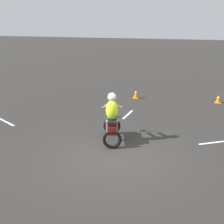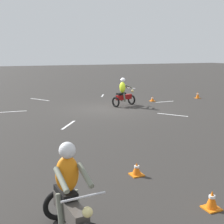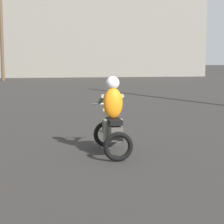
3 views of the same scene
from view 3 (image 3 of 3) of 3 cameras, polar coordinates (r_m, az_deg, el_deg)
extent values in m
torus|color=black|center=(9.90, -0.72, -2.91)|extent=(0.61, 0.14, 0.60)
torus|color=black|center=(8.65, 0.82, -4.54)|extent=(0.61, 0.14, 0.60)
cube|color=#4C4742|center=(9.23, 0.00, -2.33)|extent=(0.31, 1.11, 0.28)
cube|color=black|center=(8.98, 0.27, -1.21)|extent=(0.30, 0.58, 0.10)
cylinder|color=silver|center=(9.74, -0.67, 1.08)|extent=(0.70, 0.08, 0.04)
sphere|color=#F2E08C|center=(9.89, -0.80, 0.14)|extent=(0.17, 0.17, 0.16)
ellipsoid|color=orange|center=(9.03, 0.14, 1.15)|extent=(0.42, 0.31, 0.64)
cylinder|color=slate|center=(9.35, 0.99, 1.71)|extent=(0.13, 0.55, 0.27)
cylinder|color=slate|center=(9.28, -1.42, 1.65)|extent=(0.13, 0.55, 0.27)
cylinder|color=slate|center=(9.16, 0.98, -2.42)|extent=(0.14, 0.25, 0.51)
cylinder|color=slate|center=(9.11, -0.75, -2.48)|extent=(0.14, 0.25, 0.51)
sphere|color=silver|center=(9.02, 0.10, 3.83)|extent=(0.30, 0.30, 0.28)
cube|color=orange|center=(11.56, -0.26, -2.73)|extent=(0.32, 0.32, 0.03)
cone|color=orange|center=(11.51, -0.26, -1.59)|extent=(0.24, 0.24, 0.44)
cylinder|color=white|center=(11.50, -0.26, -1.26)|extent=(0.13, 0.13, 0.05)
cylinder|color=brown|center=(31.53, -14.35, 13.20)|extent=(0.24, 0.24, 10.13)
cube|color=gray|center=(38.39, -13.44, 9.58)|extent=(31.91, 8.13, 6.49)
camera|label=1|loc=(4.08, 77.61, 25.84)|focal=50.00mm
camera|label=2|loc=(13.91, 2.97, 11.83)|focal=50.00mm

